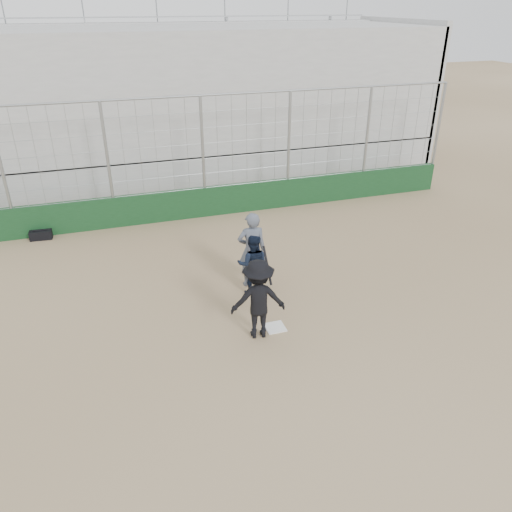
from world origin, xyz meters
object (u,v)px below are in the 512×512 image
object	(u,v)px
batter_at_plate	(258,299)
catcher_crouched	(253,274)
umpire	(252,253)
equipment_bag	(41,235)

from	to	relation	value
batter_at_plate	catcher_crouched	distance (m)	1.82
umpire	equipment_bag	bearing A→B (deg)	-36.64
batter_at_plate	umpire	bearing A→B (deg)	76.05
catcher_crouched	equipment_bag	world-z (taller)	catcher_crouched
batter_at_plate	equipment_bag	xyz separation A→B (m)	(-4.86, 6.81, -0.78)
batter_at_plate	catcher_crouched	size ratio (longest dim) A/B	1.81
umpire	equipment_bag	size ratio (longest dim) A/B	2.68
batter_at_plate	umpire	size ratio (longest dim) A/B	1.10
catcher_crouched	umpire	bearing A→B (deg)	75.46
batter_at_plate	umpire	distance (m)	2.22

